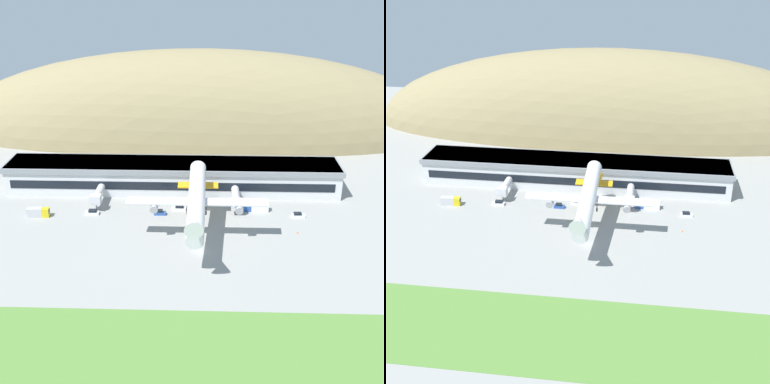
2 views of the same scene
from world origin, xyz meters
The scene contains 14 objects.
ground_plane centered at (0.00, 0.00, 0.00)m, with size 348.13×348.13×0.00m, color gray.
grass_strip_foreground centered at (0.00, -41.90, 0.04)m, with size 313.32×28.71×0.08m, color #568438.
hill_backdrop centered at (-2.18, 110.25, 0.00)m, with size 233.27×67.62×77.51m, color #8E7F56.
terminal_building centered at (-10.02, 43.24, 5.80)m, with size 114.95×16.72×10.23m.
jetway_0 centered at (-33.52, 28.90, 3.99)m, with size 3.38×11.67×5.43m.
jetway_1 centered at (11.37, 28.02, 3.99)m, with size 3.38×13.31×5.43m.
cargo_airplane centered at (-0.75, 6.71, 12.57)m, with size 39.90×49.13×12.20m.
service_car_0 centered at (-34.28, 22.50, 0.68)m, with size 4.47×2.04×1.65m.
service_car_1 centered at (-12.78, 23.10, 0.70)m, with size 3.79×1.69×1.69m.
service_car_2 centered at (-6.94, 26.72, 0.68)m, with size 4.64×2.02×1.64m.
service_car_3 centered at (30.71, 22.78, 0.64)m, with size 4.38×1.94×1.54m.
fuel_truck centered at (-50.90, 20.34, 1.44)m, with size 7.06×2.73×2.93m.
box_truck centered at (17.94, 26.97, 1.42)m, with size 8.17×2.40×2.99m.
traffic_cone_0 centered at (29.01, 11.79, 0.28)m, with size 0.52×0.52×0.58m.
Camera 2 is at (16.11, -139.70, 84.63)m, focal length 50.00 mm.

